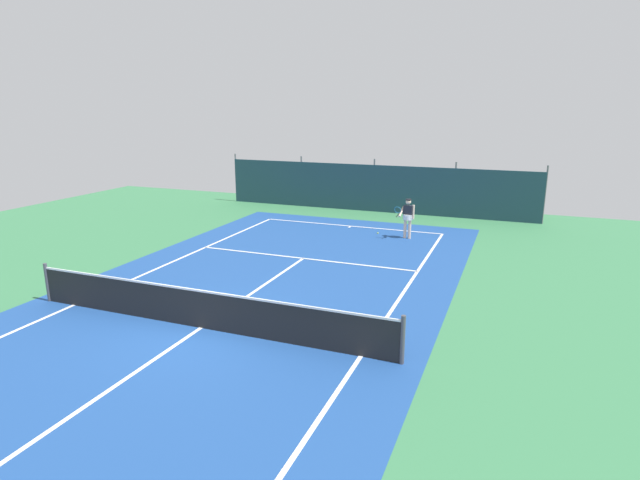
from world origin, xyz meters
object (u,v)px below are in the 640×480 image
Objects in this scene: tennis_player at (408,215)px; tennis_ball_near_player at (378,233)px; parked_car at (407,188)px; tennis_net at (200,309)px.

tennis_ball_near_player is (-1.31, 0.31, -0.93)m from tennis_player.
parked_car reaches higher than tennis_player.
tennis_player is at bearing -84.04° from parked_car.
tennis_ball_near_player is 7.86m from parked_car.
tennis_net is 2.32× the size of parked_car.
tennis_player is at bearing -13.29° from tennis_ball_near_player.
parked_car reaches higher than tennis_ball_near_player.
tennis_player is at bearing 75.13° from tennis_net.
tennis_ball_near_player is at bearing -3.90° from tennis_player.
tennis_net is at bearing -97.87° from tennis_ball_near_player.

